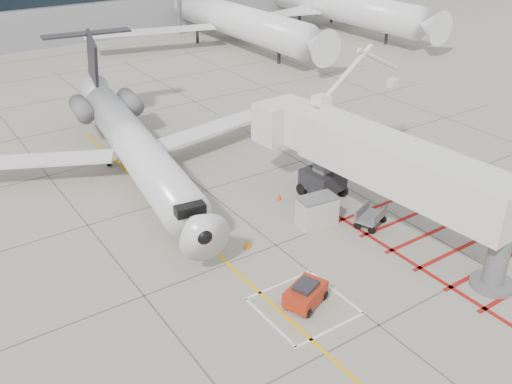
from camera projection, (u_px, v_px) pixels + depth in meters
ground_plane at (322, 281)px, 28.95m from camera, size 260.00×260.00×0.00m
regional_jet at (143, 137)px, 35.85m from camera, size 26.86×31.98×7.62m
jet_bridge at (400, 176)px, 31.27m from camera, size 10.06×19.11×7.42m
pushback_tug at (305, 293)px, 27.09m from camera, size 2.47×2.01×1.24m
baggage_cart at (371, 217)px, 33.45m from camera, size 2.26×1.85×1.23m
ground_power_unit at (317, 211)px, 33.49m from camera, size 2.41×1.58×1.79m
cone_nose at (247, 243)px, 31.57m from camera, size 0.39×0.39×0.54m
cone_side at (279, 196)px, 36.48m from camera, size 0.32×0.32×0.45m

